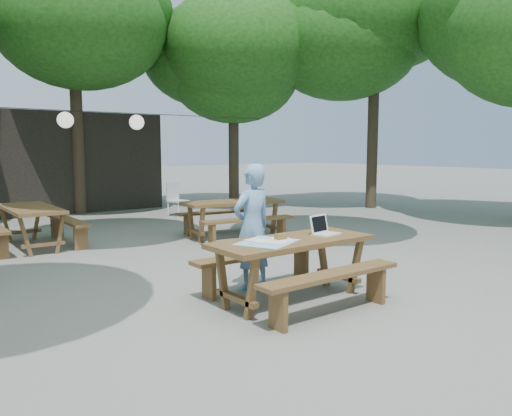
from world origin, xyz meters
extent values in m
plane|color=slate|center=(0.00, 0.00, 0.00)|extent=(80.00, 80.00, 0.00)
cube|color=black|center=(0.50, 10.50, 1.40)|extent=(6.00, 3.00, 2.80)
cube|color=brown|center=(0.39, -0.56, 0.72)|extent=(2.00, 0.80, 0.06)
cube|color=brown|center=(0.39, -1.21, 0.45)|extent=(1.90, 0.28, 0.05)
cube|color=brown|center=(0.39, 0.09, 0.45)|extent=(1.90, 0.28, 0.05)
cube|color=brown|center=(0.39, -0.56, 0.34)|extent=(1.70, 0.70, 0.69)
cube|color=brown|center=(2.25, 3.35, 0.72)|extent=(2.10, 1.09, 0.06)
cube|color=brown|center=(2.15, 2.71, 0.45)|extent=(1.92, 0.56, 0.05)
cube|color=brown|center=(2.35, 3.99, 0.45)|extent=(1.92, 0.56, 0.05)
cube|color=brown|center=(2.25, 3.35, 0.34)|extent=(1.79, 0.95, 0.69)
cube|color=brown|center=(-1.27, 4.73, 0.72)|extent=(0.82, 2.01, 0.06)
cube|color=brown|center=(-0.62, 4.72, 0.45)|extent=(0.30, 1.90, 0.05)
cube|color=brown|center=(-1.27, 4.73, 0.34)|extent=(0.71, 1.71, 0.69)
imported|color=#719DCF|center=(0.35, 0.16, 0.81)|extent=(0.62, 0.43, 1.62)
cube|color=silver|center=(2.92, 6.89, 0.40)|extent=(0.55, 0.55, 0.04)
cube|color=silver|center=(2.86, 7.08, 0.66)|extent=(0.43, 0.16, 0.48)
cube|color=silver|center=(2.92, 6.89, 0.19)|extent=(0.52, 0.52, 0.38)
cube|color=white|center=(0.92, -0.60, 0.76)|extent=(0.36, 0.28, 0.02)
cube|color=white|center=(0.90, -0.49, 0.88)|extent=(0.34, 0.11, 0.23)
cube|color=black|center=(0.90, -0.50, 0.88)|extent=(0.28, 0.09, 0.19)
cube|color=#3A94C5|center=(0.02, -0.56, 0.75)|extent=(0.82, 0.77, 0.01)
cube|color=white|center=(0.09, -0.59, 0.76)|extent=(0.33, 0.36, 0.00)
cube|color=white|center=(0.26, -0.53, 0.76)|extent=(0.30, 0.35, 0.00)
cube|color=white|center=(-0.02, -0.46, 0.76)|extent=(0.24, 0.32, 0.00)
cube|color=brown|center=(0.24, -0.54, 0.80)|extent=(0.14, 0.10, 0.06)
cylinder|color=black|center=(0.50, 6.00, 2.60)|extent=(9.00, 0.02, 0.02)
sphere|color=white|center=(-0.20, 6.00, 2.40)|extent=(0.34, 0.34, 0.34)
sphere|color=white|center=(1.40, 6.00, 2.40)|extent=(0.34, 0.34, 0.34)
cylinder|color=#2D2319|center=(1.00, 9.00, 2.41)|extent=(0.32, 0.32, 4.83)
ellipsoid|color=#194712|center=(1.00, 9.00, 5.13)|extent=(4.28, 4.28, 3.21)
cylinder|color=#2D2319|center=(5.50, 8.00, 2.16)|extent=(0.32, 0.32, 4.31)
ellipsoid|color=#194712|center=(5.50, 8.00, 4.61)|extent=(4.91, 4.91, 3.68)
cylinder|color=#2D2319|center=(8.50, 5.00, 2.58)|extent=(0.32, 0.32, 5.16)
ellipsoid|color=#194712|center=(8.50, 5.00, 5.46)|extent=(4.65, 4.65, 3.49)
camera|label=1|loc=(-3.45, -4.91, 1.82)|focal=35.00mm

